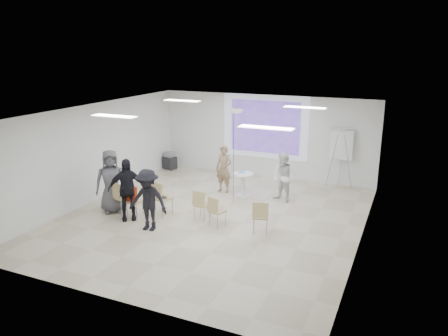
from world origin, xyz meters
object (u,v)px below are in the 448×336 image
at_px(player_right, 284,175).
at_px(chair_right_inner, 216,209).
at_px(chair_left_mid, 133,200).
at_px(chair_right_far, 260,215).
at_px(laptop, 163,196).
at_px(player_left, 224,166).
at_px(chair_center, 201,203).
at_px(chair_far_left, 120,195).
at_px(audience_mid, 148,196).
at_px(chair_left_inner, 160,196).
at_px(audience_outer, 111,178).
at_px(flipchart_easel, 341,144).
at_px(audience_left, 127,185).
at_px(av_cart, 170,161).
at_px(pedestal_table, 243,183).

bearing_deg(player_right, chair_right_inner, -88.91).
bearing_deg(chair_left_mid, chair_right_far, 3.61).
bearing_deg(laptop, player_left, -91.04).
bearing_deg(chair_center, chair_far_left, -162.23).
bearing_deg(audience_mid, chair_center, 46.59).
bearing_deg(chair_center, chair_left_inner, -165.67).
relative_size(player_right, chair_left_inner, 1.70).
xyz_separation_m(player_right, audience_outer, (-4.29, -2.84, 0.18)).
xyz_separation_m(chair_left_mid, chair_right_inner, (2.42, 0.30, -0.01)).
height_order(player_left, audience_outer, audience_outer).
relative_size(player_left, audience_outer, 0.86).
distance_m(player_left, flipchart_easel, 4.00).
relative_size(chair_far_left, audience_mid, 0.50).
distance_m(laptop, audience_mid, 1.17).
xyz_separation_m(chair_far_left, audience_left, (0.47, -0.27, 0.44)).
bearing_deg(chair_far_left, av_cart, 121.54).
bearing_deg(chair_center, av_cart, 135.12).
bearing_deg(laptop, audience_outer, 30.64).
height_order(pedestal_table, chair_center, chair_center).
bearing_deg(av_cart, chair_far_left, -61.85).
height_order(chair_left_mid, chair_left_inner, chair_left_inner).
relative_size(chair_left_mid, av_cart, 1.20).
distance_m(chair_right_inner, audience_left, 2.55).
bearing_deg(chair_right_far, laptop, 159.52).
bearing_deg(audience_left, chair_left_inner, 4.56).
bearing_deg(av_cart, audience_left, -57.52).
distance_m(chair_left_mid, audience_outer, 0.94).
relative_size(player_left, chair_right_far, 2.04).
xyz_separation_m(chair_far_left, audience_mid, (1.40, -0.65, 0.38)).
distance_m(audience_outer, flipchart_easel, 7.53).
relative_size(chair_center, audience_mid, 0.45).
height_order(chair_left_inner, audience_left, audience_left).
bearing_deg(player_right, laptop, -115.24).
xyz_separation_m(chair_right_far, audience_left, (-3.68, -0.57, 0.48)).
bearing_deg(chair_right_inner, chair_left_inner, -162.10).
xyz_separation_m(player_right, chair_right_far, (0.15, -2.58, -0.34)).
relative_size(chair_center, laptop, 2.27).
height_order(player_right, chair_left_mid, player_right).
height_order(chair_center, laptop, chair_center).
height_order(player_right, audience_mid, audience_mid).
xyz_separation_m(player_right, av_cart, (-5.10, 1.78, -0.53)).
bearing_deg(chair_center, audience_mid, -123.65).
distance_m(chair_left_inner, chair_right_inner, 1.76).
bearing_deg(player_left, chair_right_inner, -65.09).
distance_m(chair_right_far, audience_outer, 4.48).
bearing_deg(chair_right_far, chair_right_inner, 163.55).
xyz_separation_m(chair_right_far, audience_mid, (-2.75, -0.95, 0.42)).
xyz_separation_m(chair_left_inner, laptop, (0.02, 0.10, -0.06)).
distance_m(chair_left_inner, chair_right_far, 3.00).
bearing_deg(flipchart_easel, audience_left, -135.84).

